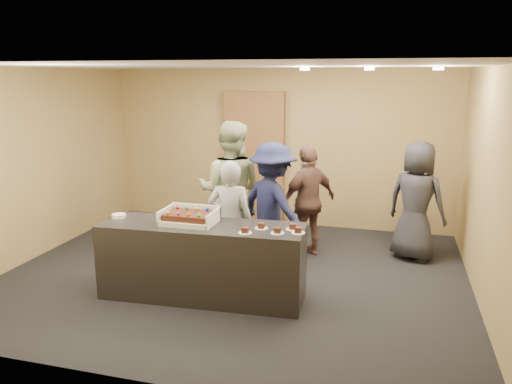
% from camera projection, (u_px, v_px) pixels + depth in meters
% --- Properties ---
extents(room, '(6.04, 6.00, 2.70)m').
position_uv_depth(room, '(234.00, 175.00, 6.35)').
color(room, black).
rests_on(room, ground).
extents(serving_counter, '(2.44, 0.84, 0.90)m').
position_uv_depth(serving_counter, '(202.00, 261.00, 5.90)').
color(serving_counter, black).
rests_on(serving_counter, floor).
extents(storage_cabinet, '(1.06, 0.15, 2.33)m').
position_uv_depth(storage_cabinet, '(254.00, 159.00, 8.76)').
color(storage_cabinet, brown).
rests_on(storage_cabinet, floor).
extents(cake_box, '(0.62, 0.43, 0.18)m').
position_uv_depth(cake_box, '(190.00, 219.00, 5.85)').
color(cake_box, white).
rests_on(cake_box, serving_counter).
extents(sheet_cake, '(0.53, 0.37, 0.11)m').
position_uv_depth(sheet_cake, '(189.00, 216.00, 5.82)').
color(sheet_cake, '#36160C').
rests_on(sheet_cake, cake_box).
extents(plate_stack, '(0.17, 0.17, 0.04)m').
position_uv_depth(plate_stack, '(119.00, 216.00, 6.08)').
color(plate_stack, white).
rests_on(plate_stack, serving_counter).
extents(slice_a, '(0.15, 0.15, 0.07)m').
position_uv_depth(slice_a, '(245.00, 231.00, 5.47)').
color(slice_a, white).
rests_on(slice_a, serving_counter).
extents(slice_b, '(0.15, 0.15, 0.07)m').
position_uv_depth(slice_b, '(261.00, 227.00, 5.63)').
color(slice_b, white).
rests_on(slice_b, serving_counter).
extents(slice_c, '(0.15, 0.15, 0.07)m').
position_uv_depth(slice_c, '(278.00, 231.00, 5.46)').
color(slice_c, white).
rests_on(slice_c, serving_counter).
extents(slice_d, '(0.15, 0.15, 0.07)m').
position_uv_depth(slice_d, '(293.00, 228.00, 5.60)').
color(slice_d, white).
rests_on(slice_d, serving_counter).
extents(slice_e, '(0.15, 0.15, 0.07)m').
position_uv_depth(slice_e, '(298.00, 231.00, 5.47)').
color(slice_e, white).
rests_on(slice_e, serving_counter).
extents(person_server_grey, '(0.61, 0.44, 1.58)m').
position_uv_depth(person_server_grey, '(230.00, 223.00, 6.24)').
color(person_server_grey, '#95959A').
rests_on(person_server_grey, floor).
extents(person_sage_man, '(1.03, 0.84, 1.98)m').
position_uv_depth(person_sage_man, '(231.00, 191.00, 7.10)').
color(person_sage_man, '#9AA578').
rests_on(person_sage_man, floor).
extents(person_navy_man, '(1.29, 1.16, 1.73)m').
position_uv_depth(person_navy_man, '(273.00, 206.00, 6.76)').
color(person_navy_man, '#181A3C').
rests_on(person_navy_man, floor).
extents(person_brown_extra, '(0.92, 0.99, 1.63)m').
position_uv_depth(person_brown_extra, '(308.00, 201.00, 7.21)').
color(person_brown_extra, brown).
rests_on(person_brown_extra, floor).
extents(person_dark_suit, '(0.98, 0.84, 1.71)m').
position_uv_depth(person_dark_suit, '(416.00, 201.00, 7.06)').
color(person_dark_suit, '#28272D').
rests_on(person_dark_suit, floor).
extents(ceiling_spotlights, '(1.72, 0.12, 0.03)m').
position_uv_depth(ceiling_spotlights, '(369.00, 69.00, 6.10)').
color(ceiling_spotlights, '#FFEAC6').
rests_on(ceiling_spotlights, ceiling).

